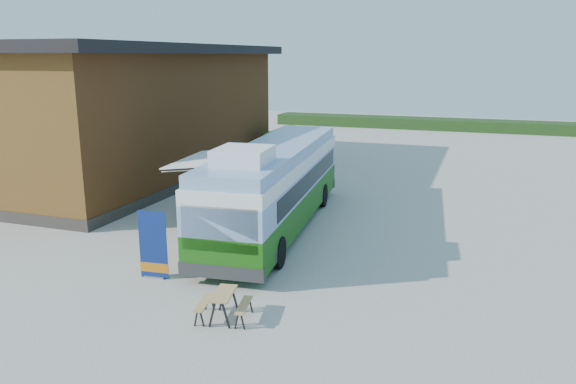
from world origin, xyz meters
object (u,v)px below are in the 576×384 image
at_px(bus, 275,183).
at_px(person_a, 283,183).
at_px(person_b, 269,165).
at_px(banner, 153,251).
at_px(slurry_tanker, 282,140).
at_px(picnic_table, 224,299).

distance_m(bus, person_a, 4.93).
height_order(person_a, person_b, person_b).
height_order(banner, person_a, banner).
bearing_deg(banner, slurry_tanker, 94.02).
xyz_separation_m(person_a, person_b, (-2.09, 3.42, 0.13)).
bearing_deg(picnic_table, bus, 90.07).
distance_m(picnic_table, person_b, 16.92).
bearing_deg(banner, person_b, 91.21).
distance_m(bus, slurry_tanker, 16.45).
bearing_deg(slurry_tanker, picnic_table, -73.11).
relative_size(banner, person_a, 1.33).
height_order(bus, slurry_tanker, bus).
relative_size(banner, slurry_tanker, 0.40).
height_order(banner, slurry_tanker, banner).
height_order(person_b, slurry_tanker, slurry_tanker).
relative_size(bus, picnic_table, 8.53).
relative_size(picnic_table, person_b, 0.80).
distance_m(picnic_table, slurry_tanker, 24.65).
distance_m(bus, person_b, 8.80).
relative_size(person_a, person_b, 0.86).
height_order(bus, person_b, bus).
bearing_deg(picnic_table, person_b, 96.29).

